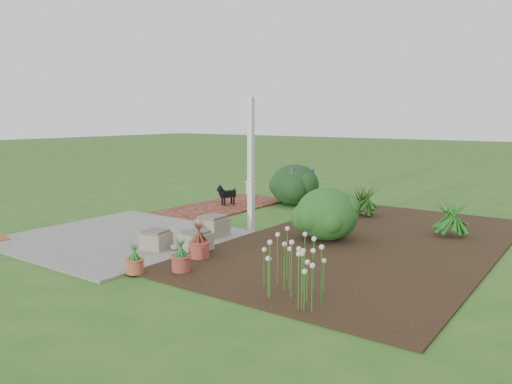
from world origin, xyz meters
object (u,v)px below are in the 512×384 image
Objects in this scene: black_dog at (226,193)px; evergreen_shrub at (327,212)px; stone_trough_near at (156,241)px; cream_ceramic_urn at (251,188)px.

evergreen_shrub is at bearing -3.79° from black_dog.
stone_trough_near is at bearing -46.91° from black_dog.
black_dog is at bearing 156.15° from evergreen_shrub.
black_dog is 1.69m from cream_ceramic_urn.
stone_trough_near is at bearing -69.04° from cream_ceramic_urn.
black_dog reaches higher than stone_trough_near.
evergreen_shrub reaches higher than cream_ceramic_urn.
stone_trough_near is 0.76× the size of black_dog.
cream_ceramic_urn is at bearing 110.96° from stone_trough_near.
cream_ceramic_urn reaches higher than stone_trough_near.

